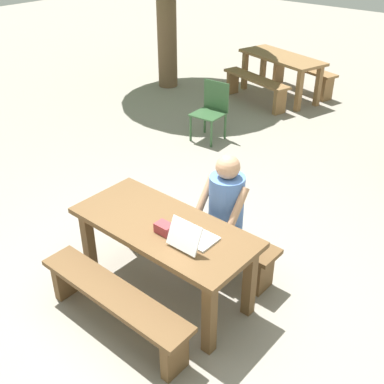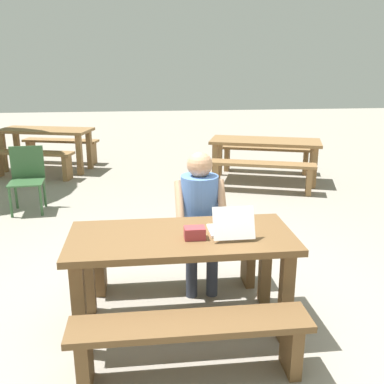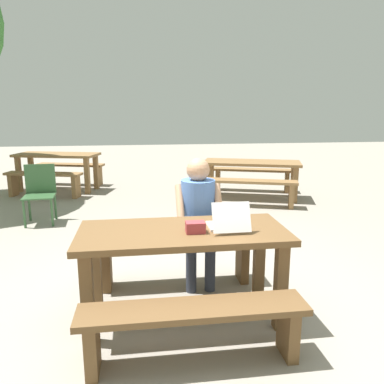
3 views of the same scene
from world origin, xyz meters
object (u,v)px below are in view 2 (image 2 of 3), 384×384
Objects in this scene: picnic_table_front at (181,251)px; person_seated at (200,211)px; picnic_table_mid at (265,147)px; picnic_table_rear at (46,137)px; small_pouch at (195,233)px; plastic_chair at (27,177)px; laptop at (231,227)px.

person_seated is (0.21, 0.58, 0.10)m from picnic_table_front.
picnic_table_rear reaches higher than picnic_table_mid.
small_pouch is 0.08× the size of picnic_table_rear.
picnic_table_rear is (-0.20, 2.31, 0.17)m from plastic_chair.
picnic_table_front is at bearing -95.40° from picnic_table_mid.
plastic_chair is at bearing -69.93° from picnic_table_rear.
picnic_table_mid is (3.60, 1.10, 0.13)m from plastic_chair.
plastic_chair is (-1.83, 2.98, -0.17)m from picnic_table_front.
person_seated is 3.16m from plastic_chair.
person_seated is 5.22m from picnic_table_rear.
laptop reaches higher than plastic_chair.
person_seated is at bearing -95.91° from picnic_table_mid.
plastic_chair reaches higher than picnic_table_front.
person_seated reaches higher than plastic_chair.
small_pouch is 0.67m from person_seated.
laptop reaches higher than picnic_table_mid.
person_seated reaches higher than small_pouch.
person_seated is at bearing -77.28° from laptop.
laptop is 4.35m from picnic_table_mid.
small_pouch is at bearing -42.73° from picnic_table_front.
picnic_table_rear is at bearing -66.37° from laptop.
picnic_table_front is at bearing -110.37° from person_seated.
picnic_table_rear is at bearing 115.41° from person_seated.
laptop is 0.27× the size of person_seated.
plastic_chair is 0.49× the size of picnic_table_rear.
picnic_table_front is 3.50m from plastic_chair.
small_pouch reaches higher than picnic_table_rear.
picnic_table_rear is (-2.24, 4.71, -0.09)m from person_seated.
laptop is at bearing -50.67° from picnic_table_rear.
picnic_table_mid is (1.69, 4.15, -0.20)m from small_pouch.
small_pouch is 3.62m from plastic_chair.
picnic_table_mid is at bearing 66.45° from picnic_table_front.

